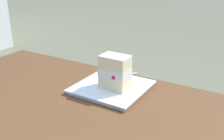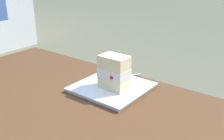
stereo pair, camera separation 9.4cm
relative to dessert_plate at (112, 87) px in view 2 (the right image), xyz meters
name	(u,v)px [view 2 (the right image)]	position (x,y,z in m)	size (l,w,h in m)	color
dessert_plate	(112,87)	(0.00, 0.00, 0.00)	(0.25, 0.25, 0.02)	white
cake_slice	(114,72)	(0.02, -0.01, 0.07)	(0.10, 0.08, 0.12)	beige
dessert_fork	(118,77)	(-0.04, 0.10, 0.00)	(0.10, 0.15, 0.01)	silver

